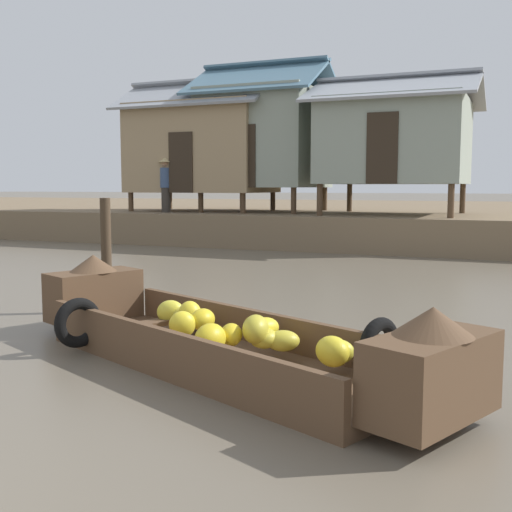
{
  "coord_description": "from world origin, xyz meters",
  "views": [
    {
      "loc": [
        3.72,
        -0.97,
        1.72
      ],
      "look_at": [
        0.64,
        6.28,
        0.85
      ],
      "focal_mm": 44.41,
      "sensor_mm": 36.0,
      "label": 1
    }
  ],
  "objects_px": {
    "stilt_house_mid_left": "(265,137)",
    "stilt_house_mid_right": "(396,140)",
    "stilt_house_left": "(203,146)",
    "vendor_person": "(166,182)",
    "mooring_post": "(106,255)",
    "banana_boat": "(218,336)"
  },
  "relations": [
    {
      "from": "banana_boat",
      "to": "stilt_house_left",
      "type": "xyz_separation_m",
      "value": [
        -6.9,
        12.83,
        2.68
      ]
    },
    {
      "from": "stilt_house_mid_left",
      "to": "stilt_house_mid_right",
      "type": "distance_m",
      "value": 4.22
    },
    {
      "from": "stilt_house_mid_left",
      "to": "vendor_person",
      "type": "relative_size",
      "value": 2.79
    },
    {
      "from": "banana_boat",
      "to": "vendor_person",
      "type": "distance_m",
      "value": 13.77
    },
    {
      "from": "stilt_house_mid_left",
      "to": "vendor_person",
      "type": "height_order",
      "value": "stilt_house_mid_left"
    },
    {
      "from": "stilt_house_mid_right",
      "to": "vendor_person",
      "type": "bearing_deg",
      "value": -169.38
    },
    {
      "from": "stilt_house_mid_left",
      "to": "mooring_post",
      "type": "distance_m",
      "value": 12.02
    },
    {
      "from": "stilt_house_mid_left",
      "to": "mooring_post",
      "type": "xyz_separation_m",
      "value": [
        2.36,
        -11.53,
        -2.46
      ]
    },
    {
      "from": "stilt_house_mid_left",
      "to": "mooring_post",
      "type": "relative_size",
      "value": 2.97
    },
    {
      "from": "vendor_person",
      "to": "mooring_post",
      "type": "height_order",
      "value": "vendor_person"
    },
    {
      "from": "stilt_house_mid_right",
      "to": "mooring_post",
      "type": "relative_size",
      "value": 2.89
    },
    {
      "from": "stilt_house_left",
      "to": "vendor_person",
      "type": "relative_size",
      "value": 3.0
    },
    {
      "from": "banana_boat",
      "to": "stilt_house_left",
      "type": "distance_m",
      "value": 14.81
    },
    {
      "from": "stilt_house_mid_left",
      "to": "stilt_house_mid_right",
      "type": "xyz_separation_m",
      "value": [
        4.17,
        -0.6,
        -0.24
      ]
    },
    {
      "from": "stilt_house_mid_right",
      "to": "stilt_house_left",
      "type": "bearing_deg",
      "value": 179.06
    },
    {
      "from": "stilt_house_left",
      "to": "vendor_person",
      "type": "xyz_separation_m",
      "value": [
        -0.56,
        -1.36,
        -1.13
      ]
    },
    {
      "from": "stilt_house_left",
      "to": "stilt_house_mid_left",
      "type": "xyz_separation_m",
      "value": [
        1.96,
        0.5,
        0.26
      ]
    },
    {
      "from": "stilt_house_mid_left",
      "to": "stilt_house_mid_right",
      "type": "bearing_deg",
      "value": -8.14
    },
    {
      "from": "stilt_house_left",
      "to": "vendor_person",
      "type": "distance_m",
      "value": 1.85
    },
    {
      "from": "stilt_house_left",
      "to": "stilt_house_mid_right",
      "type": "relative_size",
      "value": 1.11
    },
    {
      "from": "stilt_house_left",
      "to": "vendor_person",
      "type": "height_order",
      "value": "stilt_house_left"
    },
    {
      "from": "mooring_post",
      "to": "stilt_house_mid_left",
      "type": "bearing_deg",
      "value": 101.56
    }
  ]
}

